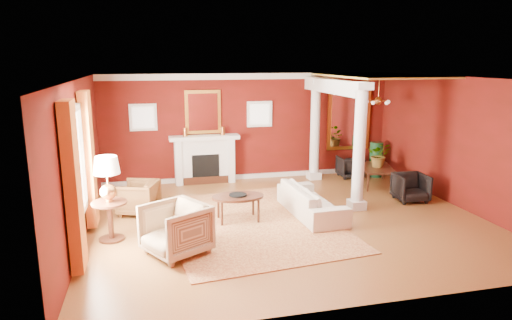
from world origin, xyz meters
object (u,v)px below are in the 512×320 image
object	(u,v)px
armchair_stripe	(176,227)
coffee_table	(238,198)
armchair_leopard	(138,196)
sofa	(312,196)
dining_table	(377,171)
side_table	(108,184)

from	to	relation	value
armchair_stripe	coffee_table	distance (m)	1.92
armchair_leopard	armchair_stripe	xyz separation A→B (m)	(0.65, -2.30, 0.09)
sofa	armchair_stripe	size ratio (longest dim) A/B	2.19
armchair_stripe	coffee_table	world-z (taller)	armchair_stripe
armchair_leopard	dining_table	bearing A→B (deg)	118.53
sofa	dining_table	xyz separation A→B (m)	(2.51, 1.83, -0.03)
coffee_table	dining_table	world-z (taller)	dining_table
armchair_stripe	dining_table	bearing A→B (deg)	90.23
armchair_leopard	coffee_table	xyz separation A→B (m)	(2.00, -0.93, 0.10)
sofa	coffee_table	xyz separation A→B (m)	(-1.60, -0.00, 0.07)
side_table	dining_table	size ratio (longest dim) A/B	1.13
armchair_leopard	coffee_table	distance (m)	2.21
sofa	dining_table	size ratio (longest dim) A/B	1.52
sofa	side_table	distance (m)	4.16
coffee_table	dining_table	xyz separation A→B (m)	(4.12, 1.83, -0.10)
armchair_stripe	coffee_table	bearing A→B (deg)	105.23
coffee_table	dining_table	bearing A→B (deg)	24.00
armchair_stripe	dining_table	world-z (taller)	armchair_stripe
armchair_stripe	coffee_table	xyz separation A→B (m)	(1.35, 1.37, 0.00)
sofa	dining_table	world-z (taller)	sofa
armchair_stripe	coffee_table	size ratio (longest dim) A/B	0.91
sofa	armchair_leopard	size ratio (longest dim) A/B	2.69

